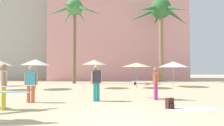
{
  "coord_description": "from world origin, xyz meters",
  "views": [
    {
      "loc": [
        -1.47,
        -5.87,
        1.5
      ],
      "look_at": [
        0.66,
        5.95,
        1.94
      ],
      "focal_mm": 32.67,
      "sensor_mm": 36.0,
      "label": 1
    }
  ],
  "objects_px": {
    "palm_tree_far_left": "(161,14)",
    "person_mid_right": "(3,85)",
    "cafe_umbrella_2": "(94,62)",
    "person_near_left": "(96,81)",
    "person_far_right": "(31,82)",
    "backpack": "(170,104)",
    "person_far_left": "(155,82)",
    "cafe_umbrella_3": "(137,65)",
    "palm_tree_left": "(75,13)",
    "cafe_umbrella_0": "(36,62)",
    "cafe_umbrella_1": "(173,64)",
    "beach_towel": "(190,109)"
  },
  "relations": [
    {
      "from": "palm_tree_far_left",
      "to": "person_far_left",
      "type": "height_order",
      "value": "palm_tree_far_left"
    },
    {
      "from": "palm_tree_left",
      "to": "person_far_left",
      "type": "height_order",
      "value": "palm_tree_left"
    },
    {
      "from": "cafe_umbrella_3",
      "to": "person_far_right",
      "type": "distance_m",
      "value": 9.98
    },
    {
      "from": "cafe_umbrella_1",
      "to": "person_mid_right",
      "type": "distance_m",
      "value": 14.93
    },
    {
      "from": "cafe_umbrella_3",
      "to": "person_near_left",
      "type": "distance_m",
      "value": 8.12
    },
    {
      "from": "cafe_umbrella_1",
      "to": "person_far_left",
      "type": "relative_size",
      "value": 1.23
    },
    {
      "from": "person_far_right",
      "to": "cafe_umbrella_2",
      "type": "bearing_deg",
      "value": 153.47
    },
    {
      "from": "palm_tree_far_left",
      "to": "person_near_left",
      "type": "height_order",
      "value": "palm_tree_far_left"
    },
    {
      "from": "palm_tree_far_left",
      "to": "person_far_right",
      "type": "height_order",
      "value": "palm_tree_far_left"
    },
    {
      "from": "cafe_umbrella_1",
      "to": "beach_towel",
      "type": "relative_size",
      "value": 1.52
    },
    {
      "from": "backpack",
      "to": "person_far_left",
      "type": "bearing_deg",
      "value": 152.8
    },
    {
      "from": "person_far_left",
      "to": "person_mid_right",
      "type": "relative_size",
      "value": 0.86
    },
    {
      "from": "cafe_umbrella_0",
      "to": "cafe_umbrella_1",
      "type": "distance_m",
      "value": 12.12
    },
    {
      "from": "palm_tree_left",
      "to": "cafe_umbrella_0",
      "type": "bearing_deg",
      "value": -114.07
    },
    {
      "from": "cafe_umbrella_2",
      "to": "person_far_right",
      "type": "relative_size",
      "value": 1.41
    },
    {
      "from": "palm_tree_far_left",
      "to": "person_near_left",
      "type": "bearing_deg",
      "value": -123.23
    },
    {
      "from": "palm_tree_far_left",
      "to": "person_mid_right",
      "type": "bearing_deg",
      "value": -128.9
    },
    {
      "from": "cafe_umbrella_2",
      "to": "cafe_umbrella_3",
      "type": "distance_m",
      "value": 3.67
    },
    {
      "from": "cafe_umbrella_2",
      "to": "person_near_left",
      "type": "xyz_separation_m",
      "value": [
        -0.55,
        -7.36,
        -1.22
      ]
    },
    {
      "from": "beach_towel",
      "to": "cafe_umbrella_0",
      "type": "bearing_deg",
      "value": 127.55
    },
    {
      "from": "cafe_umbrella_0",
      "to": "beach_towel",
      "type": "xyz_separation_m",
      "value": [
        7.57,
        -9.85,
        -2.15
      ]
    },
    {
      "from": "person_near_left",
      "to": "person_far_left",
      "type": "bearing_deg",
      "value": -116.33
    },
    {
      "from": "cafe_umbrella_1",
      "to": "backpack",
      "type": "bearing_deg",
      "value": -117.68
    },
    {
      "from": "person_mid_right",
      "to": "palm_tree_left",
      "type": "bearing_deg",
      "value": 59.04
    },
    {
      "from": "palm_tree_left",
      "to": "cafe_umbrella_2",
      "type": "xyz_separation_m",
      "value": [
        1.69,
        -6.59,
        -6.0
      ]
    },
    {
      "from": "cafe_umbrella_1",
      "to": "cafe_umbrella_2",
      "type": "bearing_deg",
      "value": -178.09
    },
    {
      "from": "palm_tree_far_left",
      "to": "beach_towel",
      "type": "distance_m",
      "value": 21.74
    },
    {
      "from": "cafe_umbrella_1",
      "to": "cafe_umbrella_3",
      "type": "relative_size",
      "value": 1.1
    },
    {
      "from": "palm_tree_far_left",
      "to": "person_far_left",
      "type": "relative_size",
      "value": 4.97
    },
    {
      "from": "cafe_umbrella_1",
      "to": "backpack",
      "type": "xyz_separation_m",
      "value": [
        -5.31,
        -10.12,
        -1.86
      ]
    },
    {
      "from": "cafe_umbrella_1",
      "to": "person_far_right",
      "type": "relative_size",
      "value": 1.63
    },
    {
      "from": "palm_tree_left",
      "to": "person_far_left",
      "type": "xyz_separation_m",
      "value": [
        4.2,
        -13.88,
        -7.29
      ]
    },
    {
      "from": "palm_tree_far_left",
      "to": "cafe_umbrella_3",
      "type": "height_order",
      "value": "palm_tree_far_left"
    },
    {
      "from": "person_far_left",
      "to": "cafe_umbrella_3",
      "type": "bearing_deg",
      "value": 111.86
    },
    {
      "from": "cafe_umbrella_3",
      "to": "person_far_left",
      "type": "xyz_separation_m",
      "value": [
        -1.12,
        -6.81,
        -1.08
      ]
    },
    {
      "from": "person_near_left",
      "to": "cafe_umbrella_0",
      "type": "bearing_deg",
      "value": 2.45
    },
    {
      "from": "palm_tree_left",
      "to": "cafe_umbrella_0",
      "type": "relative_size",
      "value": 4.13
    },
    {
      "from": "cafe_umbrella_0",
      "to": "backpack",
      "type": "bearing_deg",
      "value": -54.94
    },
    {
      "from": "person_far_left",
      "to": "person_near_left",
      "type": "bearing_deg",
      "value": -147.33
    },
    {
      "from": "cafe_umbrella_2",
      "to": "person_near_left",
      "type": "distance_m",
      "value": 7.48
    },
    {
      "from": "cafe_umbrella_3",
      "to": "backpack",
      "type": "distance_m",
      "value": 9.69
    },
    {
      "from": "cafe_umbrella_0",
      "to": "person_mid_right",
      "type": "height_order",
      "value": "cafe_umbrella_0"
    },
    {
      "from": "backpack",
      "to": "person_mid_right",
      "type": "distance_m",
      "value": 6.45
    },
    {
      "from": "cafe_umbrella_3",
      "to": "cafe_umbrella_1",
      "type": "bearing_deg",
      "value": 10.89
    },
    {
      "from": "palm_tree_far_left",
      "to": "cafe_umbrella_2",
      "type": "relative_size",
      "value": 4.68
    },
    {
      "from": "cafe_umbrella_3",
      "to": "beach_towel",
      "type": "relative_size",
      "value": 1.38
    },
    {
      "from": "cafe_umbrella_3",
      "to": "person_far_right",
      "type": "height_order",
      "value": "cafe_umbrella_3"
    },
    {
      "from": "cafe_umbrella_1",
      "to": "backpack",
      "type": "relative_size",
      "value": 6.64
    },
    {
      "from": "cafe_umbrella_2",
      "to": "person_mid_right",
      "type": "distance_m",
      "value": 10.05
    },
    {
      "from": "cafe_umbrella_3",
      "to": "person_near_left",
      "type": "xyz_separation_m",
      "value": [
        -4.18,
        -6.88,
        -1.01
      ]
    }
  ]
}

